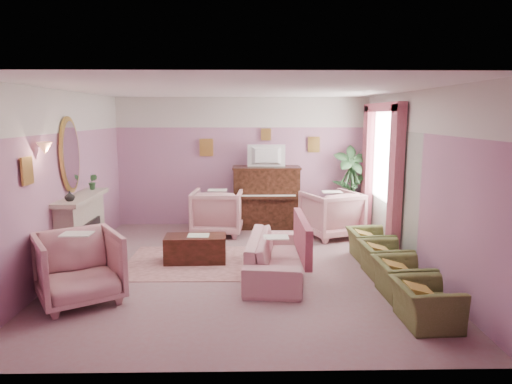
{
  "coord_description": "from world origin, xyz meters",
  "views": [
    {
      "loc": [
        0.1,
        -7.01,
        2.42
      ],
      "look_at": [
        0.24,
        0.4,
        1.16
      ],
      "focal_mm": 32.0,
      "sensor_mm": 36.0,
      "label": 1
    }
  ],
  "objects_px": {
    "olive_chair_a": "(426,297)",
    "piano": "(266,198)",
    "floral_armchair_left": "(218,209)",
    "floral_armchair_front": "(79,264)",
    "olive_chair_c": "(384,254)",
    "floral_armchair_right": "(331,212)",
    "olive_chair_d": "(370,240)",
    "side_table": "(347,212)",
    "coffee_table": "(196,249)",
    "olive_chair_b": "(402,273)",
    "sofa": "(276,248)",
    "television": "(267,154)"
  },
  "relations": [
    {
      "from": "olive_chair_a",
      "to": "piano",
      "type": "bearing_deg",
      "value": 109.48
    },
    {
      "from": "floral_armchair_left",
      "to": "floral_armchair_front",
      "type": "height_order",
      "value": "same"
    },
    {
      "from": "floral_armchair_left",
      "to": "olive_chair_c",
      "type": "relative_size",
      "value": 1.34
    },
    {
      "from": "floral_armchair_right",
      "to": "olive_chair_d",
      "type": "relative_size",
      "value": 1.34
    },
    {
      "from": "floral_armchair_right",
      "to": "piano",
      "type": "bearing_deg",
      "value": 147.29
    },
    {
      "from": "floral_armchair_right",
      "to": "side_table",
      "type": "height_order",
      "value": "floral_armchair_right"
    },
    {
      "from": "piano",
      "to": "floral_armchair_left",
      "type": "xyz_separation_m",
      "value": [
        -1.02,
        -0.57,
        -0.14
      ]
    },
    {
      "from": "piano",
      "to": "olive_chair_c",
      "type": "relative_size",
      "value": 1.82
    },
    {
      "from": "coffee_table",
      "to": "side_table",
      "type": "height_order",
      "value": "side_table"
    },
    {
      "from": "floral_armchair_right",
      "to": "olive_chair_d",
      "type": "height_order",
      "value": "floral_armchair_right"
    },
    {
      "from": "olive_chair_b",
      "to": "olive_chair_d",
      "type": "xyz_separation_m",
      "value": [
        0.0,
        1.64,
        0.0
      ]
    },
    {
      "from": "olive_chair_c",
      "to": "floral_armchair_right",
      "type": "bearing_deg",
      "value": 99.95
    },
    {
      "from": "sofa",
      "to": "floral_armchair_front",
      "type": "distance_m",
      "value": 2.79
    },
    {
      "from": "floral_armchair_front",
      "to": "side_table",
      "type": "bearing_deg",
      "value": 41.64
    },
    {
      "from": "coffee_table",
      "to": "floral_armchair_front",
      "type": "bearing_deg",
      "value": -129.57
    },
    {
      "from": "piano",
      "to": "olive_chair_a",
      "type": "distance_m",
      "value": 5.01
    },
    {
      "from": "piano",
      "to": "floral_armchair_front",
      "type": "bearing_deg",
      "value": -123.12
    },
    {
      "from": "side_table",
      "to": "sofa",
      "type": "bearing_deg",
      "value": -120.62
    },
    {
      "from": "piano",
      "to": "television",
      "type": "distance_m",
      "value": 0.95
    },
    {
      "from": "sofa",
      "to": "olive_chair_a",
      "type": "height_order",
      "value": "sofa"
    },
    {
      "from": "floral_armchair_right",
      "to": "olive_chair_b",
      "type": "xyz_separation_m",
      "value": [
        0.4,
        -3.07,
        -0.18
      ]
    },
    {
      "from": "television",
      "to": "floral_armchair_right",
      "type": "xyz_separation_m",
      "value": [
        1.27,
        -0.77,
        -1.09
      ]
    },
    {
      "from": "coffee_table",
      "to": "olive_chair_b",
      "type": "distance_m",
      "value": 3.31
    },
    {
      "from": "piano",
      "to": "olive_chair_c",
      "type": "distance_m",
      "value": 3.51
    },
    {
      "from": "olive_chair_a",
      "to": "olive_chair_b",
      "type": "distance_m",
      "value": 0.82
    },
    {
      "from": "olive_chair_a",
      "to": "olive_chair_d",
      "type": "xyz_separation_m",
      "value": [
        0.0,
        2.46,
        0.0
      ]
    },
    {
      "from": "olive_chair_d",
      "to": "piano",
      "type": "bearing_deg",
      "value": 126.53
    },
    {
      "from": "floral_armchair_front",
      "to": "olive_chair_a",
      "type": "relative_size",
      "value": 1.34
    },
    {
      "from": "floral_armchair_left",
      "to": "olive_chair_d",
      "type": "distance_m",
      "value": 3.18
    },
    {
      "from": "piano",
      "to": "floral_armchair_front",
      "type": "relative_size",
      "value": 1.36
    },
    {
      "from": "coffee_table",
      "to": "olive_chair_c",
      "type": "relative_size",
      "value": 1.3
    },
    {
      "from": "side_table",
      "to": "olive_chair_a",
      "type": "bearing_deg",
      "value": -90.78
    },
    {
      "from": "sofa",
      "to": "olive_chair_c",
      "type": "relative_size",
      "value": 2.7
    },
    {
      "from": "piano",
      "to": "olive_chair_b",
      "type": "distance_m",
      "value": 4.24
    },
    {
      "from": "side_table",
      "to": "olive_chair_d",
      "type": "bearing_deg",
      "value": -91.69
    },
    {
      "from": "piano",
      "to": "olive_chair_a",
      "type": "height_order",
      "value": "piano"
    },
    {
      "from": "piano",
      "to": "television",
      "type": "bearing_deg",
      "value": -90.0
    },
    {
      "from": "coffee_table",
      "to": "side_table",
      "type": "relative_size",
      "value": 1.43
    },
    {
      "from": "floral_armchair_left",
      "to": "olive_chair_b",
      "type": "bearing_deg",
      "value": -51.07
    },
    {
      "from": "olive_chair_a",
      "to": "olive_chair_c",
      "type": "xyz_separation_m",
      "value": [
        0.0,
        1.64,
        0.0
      ]
    },
    {
      "from": "olive_chair_c",
      "to": "floral_armchair_left",
      "type": "bearing_deg",
      "value": 137.0
    },
    {
      "from": "floral_armchair_left",
      "to": "television",
      "type": "bearing_deg",
      "value": 26.82
    },
    {
      "from": "television",
      "to": "floral_armchair_front",
      "type": "bearing_deg",
      "value": -123.46
    },
    {
      "from": "piano",
      "to": "television",
      "type": "height_order",
      "value": "television"
    },
    {
      "from": "coffee_table",
      "to": "side_table",
      "type": "xyz_separation_m",
      "value": [
        3.0,
        2.24,
        0.12
      ]
    },
    {
      "from": "piano",
      "to": "side_table",
      "type": "height_order",
      "value": "piano"
    },
    {
      "from": "television",
      "to": "olive_chair_d",
      "type": "bearing_deg",
      "value": -52.86
    },
    {
      "from": "floral_armchair_right",
      "to": "olive_chair_a",
      "type": "height_order",
      "value": "floral_armchair_right"
    },
    {
      "from": "sofa",
      "to": "floral_armchair_left",
      "type": "xyz_separation_m",
      "value": [
        -1.04,
        2.45,
        0.09
      ]
    },
    {
      "from": "floral_armchair_front",
      "to": "olive_chair_c",
      "type": "distance_m",
      "value": 4.36
    }
  ]
}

